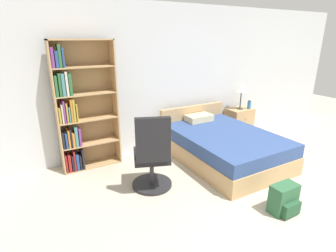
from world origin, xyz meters
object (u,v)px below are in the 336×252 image
object	(u,v)px
bed	(222,145)
water_bottle	(249,105)
bookshelf	(79,111)
office_chair	(152,158)
nightstand	(239,121)
backpack_green	(284,199)
table_lamp	(242,88)

from	to	relation	value
bed	water_bottle	xyz separation A→B (m)	(1.31, 0.69, 0.40)
bookshelf	bed	bearing A→B (deg)	-21.39
office_chair	nightstand	size ratio (longest dim) A/B	1.94
nightstand	backpack_green	distance (m)	2.74
bed	backpack_green	bearing A→B (deg)	-101.55
office_chair	backpack_green	world-z (taller)	office_chair
bed	water_bottle	bearing A→B (deg)	28.03
bookshelf	water_bottle	bearing A→B (deg)	-2.47
bed	table_lamp	world-z (taller)	table_lamp
table_lamp	water_bottle	size ratio (longest dim) A/B	3.09
nightstand	water_bottle	size ratio (longest dim) A/B	3.15
office_chair	nightstand	xyz separation A→B (m)	(2.63, 1.09, -0.20)
nightstand	backpack_green	bearing A→B (deg)	-122.19
bed	office_chair	xyz separation A→B (m)	(-1.48, -0.30, 0.23)
water_bottle	bookshelf	bearing A→B (deg)	177.53
bed	water_bottle	world-z (taller)	bed
bookshelf	water_bottle	size ratio (longest dim) A/B	11.10
bed	water_bottle	size ratio (longest dim) A/B	11.14
water_bottle	backpack_green	xyz separation A→B (m)	(-1.62, -2.22, -0.48)
table_lamp	bookshelf	bearing A→B (deg)	178.94
bookshelf	water_bottle	xyz separation A→B (m)	(3.46, -0.15, -0.30)
water_bottle	table_lamp	bearing A→B (deg)	152.75
nightstand	bookshelf	bearing A→B (deg)	179.08
office_chair	nightstand	world-z (taller)	office_chair
table_lamp	backpack_green	bearing A→B (deg)	-122.03
bed	table_lamp	distance (m)	1.57
backpack_green	table_lamp	bearing A→B (deg)	57.97
office_chair	backpack_green	bearing A→B (deg)	-46.46
nightstand	bed	bearing A→B (deg)	-145.42
bed	backpack_green	xyz separation A→B (m)	(-0.31, -1.53, -0.09)
table_lamp	backpack_green	distance (m)	2.85
office_chair	water_bottle	xyz separation A→B (m)	(2.78, 1.00, 0.17)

